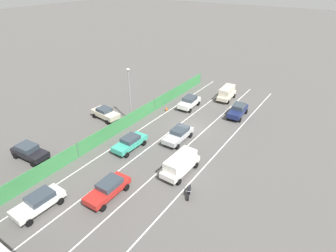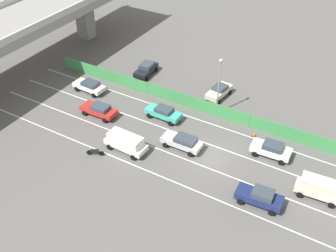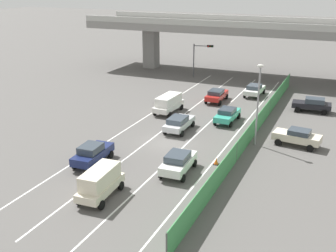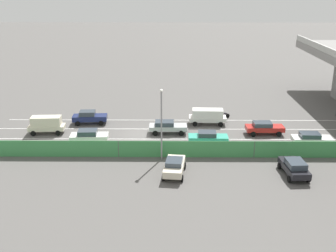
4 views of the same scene
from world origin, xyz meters
name	(u,v)px [view 2 (image 2 of 4)]	position (x,y,z in m)	size (l,w,h in m)	color
ground_plane	(211,157)	(0.00, 0.00, 0.00)	(300.00, 300.00, 0.00)	#565451
lane_line_left_edge	(142,168)	(-5.36, 5.50, 0.00)	(0.14, 47.00, 0.01)	silver
lane_line_mid_left	(159,149)	(-1.79, 5.50, 0.00)	(0.14, 47.00, 0.01)	silver
lane_line_mid_right	(175,132)	(1.79, 5.50, 0.00)	(0.14, 47.00, 0.01)	silver
lane_line_right_edge	(189,117)	(5.36, 5.50, 0.00)	(0.14, 47.00, 0.01)	silver
green_fence	(196,104)	(7.09, 5.50, 0.91)	(0.10, 43.10, 1.82)	#3D8E4C
car_sedan_silver	(183,142)	(-0.24, 3.40, 0.88)	(2.05, 4.62, 1.56)	#B7BABC
car_sedan_red	(99,110)	(-0.02, 15.22, 0.87)	(2.06, 4.59, 1.54)	red
car_sedan_navy	(260,197)	(-3.78, -6.82, 0.95)	(2.20, 4.53, 1.74)	navy
car_sedan_white	(271,149)	(3.40, -5.51, 0.94)	(2.22, 4.35, 1.70)	white
car_taxi_teal	(163,112)	(3.46, 8.08, 0.87)	(2.02, 4.52, 1.55)	teal
car_van_cream	(319,188)	(-0.09, -11.36, 1.22)	(2.15, 4.42, 2.15)	beige
car_hatchback_white	(89,86)	(3.74, 19.76, 0.87)	(2.13, 4.47, 1.53)	silver
car_van_white	(126,142)	(-3.71, 8.63, 1.16)	(2.19, 4.87, 2.02)	silver
motorcycle	(95,152)	(-6.12, 11.01, 0.46)	(0.96, 1.82, 0.93)	black
parked_sedan_cream	(219,91)	(11.25, 4.21, 0.90)	(4.43, 2.37, 1.60)	beige
parked_sedan_dark	(146,69)	(11.42, 15.67, 0.91)	(4.43, 2.27, 1.64)	black
street_lamp	(219,82)	(7.66, 2.90, 4.56)	(0.60, 0.36, 7.56)	gray
traffic_cone	(254,134)	(5.71, -2.79, 0.28)	(0.47, 0.47, 0.60)	orange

